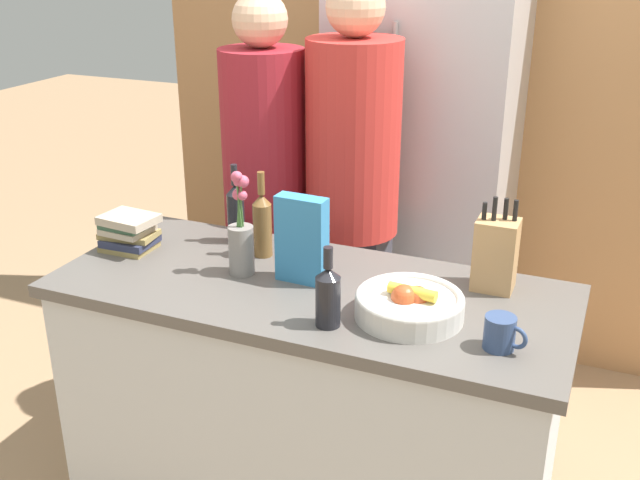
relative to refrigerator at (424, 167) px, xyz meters
The scene contains 14 objects.
kitchen_island 1.29m from the refrigerator, 91.80° to the right, with size 1.62×0.68×0.94m.
back_wall_wood 0.47m from the refrigerator, 95.84° to the left, with size 2.82×0.12×2.60m.
refrigerator is the anchor object (origin of this frame).
fruit_bowl 1.30m from the refrigerator, 76.21° to the right, with size 0.31×0.31×0.11m.
knife_block 1.09m from the refrigerator, 63.18° to the right, with size 0.12×0.11×0.30m.
flower_vase 1.21m from the refrigerator, 103.04° to the right, with size 0.08×0.08×0.34m.
cereal_box 1.16m from the refrigerator, 93.55° to the right, with size 0.16×0.07×0.28m.
coffee_mug 1.45m from the refrigerator, 66.53° to the right, with size 0.12×0.08×0.09m.
book_stack 1.36m from the refrigerator, 122.09° to the right, with size 0.21×0.16×0.13m.
bottle_oil 1.04m from the refrigerator, 113.70° to the right, with size 0.06×0.06×0.28m.
bottle_vinegar 1.39m from the refrigerator, 85.36° to the right, with size 0.07×0.07×0.24m.
bottle_wine 1.06m from the refrigerator, 105.12° to the right, with size 0.06×0.06×0.30m.
person_at_sink 0.76m from the refrigerator, 129.68° to the right, with size 0.33×0.33×1.77m.
person_in_blue 0.56m from the refrigerator, 103.99° to the right, with size 0.36×0.36×1.82m.
Camera 1 is at (0.84, -1.92, 1.95)m, focal length 42.00 mm.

